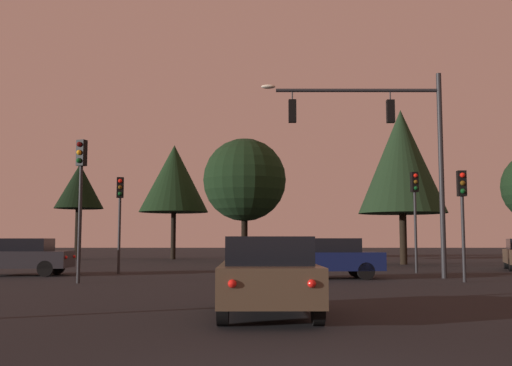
% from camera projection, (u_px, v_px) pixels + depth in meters
% --- Properties ---
extents(ground_plane, '(168.00, 168.00, 0.00)m').
position_uv_depth(ground_plane, '(264.00, 269.00, 29.88)').
color(ground_plane, black).
rests_on(ground_plane, ground).
extents(traffic_signal_mast_arm, '(7.08, 0.38, 7.98)m').
position_uv_depth(traffic_signal_mast_arm, '(390.00, 138.00, 23.52)').
color(traffic_signal_mast_arm, '#232326').
rests_on(traffic_signal_mast_arm, ground).
extents(traffic_light_corner_left, '(0.34, 0.37, 4.49)m').
position_uv_depth(traffic_light_corner_left, '(413.00, 201.00, 26.98)').
color(traffic_light_corner_left, '#232326').
rests_on(traffic_light_corner_left, ground).
extents(traffic_light_corner_right, '(0.31, 0.36, 3.89)m').
position_uv_depth(traffic_light_corner_right, '(460.00, 202.00, 21.15)').
color(traffic_light_corner_right, '#232326').
rests_on(traffic_light_corner_right, ground).
extents(traffic_light_median, '(0.37, 0.39, 4.89)m').
position_uv_depth(traffic_light_median, '(79.00, 182.00, 20.64)').
color(traffic_light_median, '#232326').
rests_on(traffic_light_median, ground).
extents(traffic_light_far_side, '(0.34, 0.37, 4.20)m').
position_uv_depth(traffic_light_far_side, '(118.00, 205.00, 26.33)').
color(traffic_light_far_side, '#232326').
rests_on(traffic_light_far_side, ground).
extents(car_nearside_lane, '(1.87, 4.03, 1.52)m').
position_uv_depth(car_nearside_lane, '(266.00, 275.00, 11.61)').
color(car_nearside_lane, '#473828').
rests_on(car_nearside_lane, ground).
extents(car_crossing_left, '(4.60, 2.01, 1.52)m').
position_uv_depth(car_crossing_left, '(322.00, 258.00, 22.83)').
color(car_crossing_left, '#0F1947').
rests_on(car_crossing_left, ground).
extents(car_crossing_right, '(4.42, 1.97, 1.52)m').
position_uv_depth(car_crossing_right, '(16.00, 256.00, 24.80)').
color(car_crossing_right, '#232328').
rests_on(car_crossing_right, ground).
extents(tree_behind_sign, '(3.69, 3.69, 7.27)m').
position_uv_depth(tree_behind_sign, '(77.00, 187.00, 46.11)').
color(tree_behind_sign, black).
rests_on(tree_behind_sign, ground).
extents(tree_left_far, '(5.27, 5.27, 8.73)m').
position_uv_depth(tree_left_far, '(172.00, 179.00, 46.21)').
color(tree_left_far, black).
rests_on(tree_left_far, ground).
extents(tree_center_horizon, '(5.27, 5.27, 9.36)m').
position_uv_depth(tree_center_horizon, '(400.00, 162.00, 36.55)').
color(tree_center_horizon, black).
rests_on(tree_center_horizon, ground).
extents(tree_right_cluster, '(5.73, 5.73, 8.47)m').
position_uv_depth(tree_right_cluster, '(243.00, 180.00, 41.73)').
color(tree_right_cluster, black).
rests_on(tree_right_cluster, ground).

